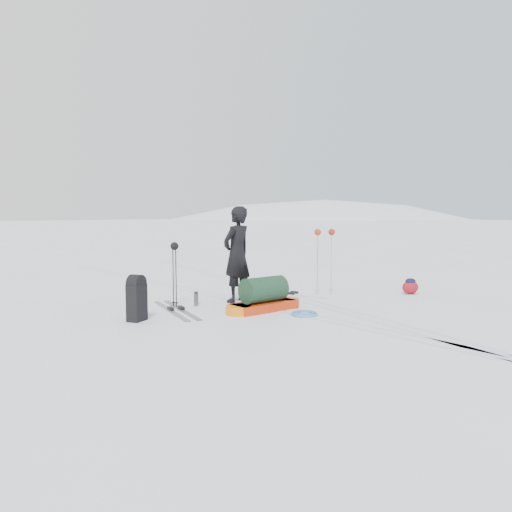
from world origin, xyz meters
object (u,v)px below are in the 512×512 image
(pulk_sled, at_px, (264,298))
(ski_poles_black, at_px, (174,254))
(skier, at_px, (237,254))
(expedition_rucksack, at_px, (137,299))

(pulk_sled, relative_size, ski_poles_black, 1.31)
(skier, height_order, expedition_rucksack, skier)
(expedition_rucksack, bearing_deg, pulk_sled, -45.60)
(expedition_rucksack, relative_size, ski_poles_black, 0.65)
(expedition_rucksack, bearing_deg, ski_poles_black, 1.00)
(pulk_sled, height_order, expedition_rucksack, expedition_rucksack)
(pulk_sled, xyz_separation_m, ski_poles_black, (-1.18, 1.23, 0.78))
(skier, xyz_separation_m, expedition_rucksack, (-2.30, -0.41, -0.60))
(skier, height_order, pulk_sled, skier)
(skier, distance_m, ski_poles_black, 1.30)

